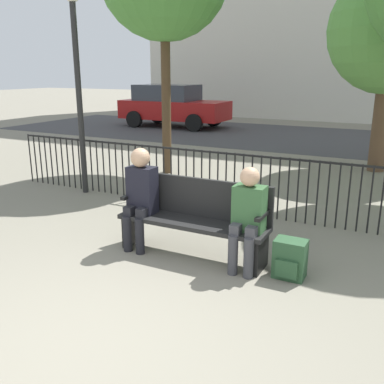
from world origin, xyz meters
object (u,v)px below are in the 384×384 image
(park_bench, at_px, (195,215))
(parked_car_0, at_px, (172,105))
(seated_person_0, at_px, (140,193))
(backpack, at_px, (290,259))
(lamp_post, at_px, (76,59))
(seated_person_1, at_px, (248,214))

(park_bench, bearing_deg, parked_car_0, 120.75)
(seated_person_0, relative_size, parked_car_0, 0.30)
(backpack, bearing_deg, seated_person_0, -179.05)
(lamp_post, bearing_deg, seated_person_0, -35.54)
(seated_person_0, distance_m, parked_car_0, 11.98)
(lamp_post, bearing_deg, park_bench, -27.01)
(seated_person_0, relative_size, lamp_post, 0.36)
(seated_person_1, bearing_deg, park_bench, 169.36)
(park_bench, height_order, seated_person_1, seated_person_1)
(seated_person_0, bearing_deg, backpack, 0.95)
(seated_person_1, bearing_deg, lamp_post, 155.82)
(seated_person_0, relative_size, backpack, 2.97)
(seated_person_0, height_order, backpack, seated_person_0)
(park_bench, relative_size, parked_car_0, 0.43)
(lamp_post, bearing_deg, parked_car_0, 109.83)
(seated_person_0, distance_m, seated_person_1, 1.39)
(seated_person_0, bearing_deg, seated_person_1, -0.21)
(seated_person_0, bearing_deg, park_bench, 10.45)
(seated_person_0, xyz_separation_m, parked_car_0, (-5.56, 10.62, 0.13))
(seated_person_0, distance_m, lamp_post, 3.28)
(park_bench, relative_size, seated_person_0, 1.45)
(park_bench, height_order, lamp_post, lamp_post)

